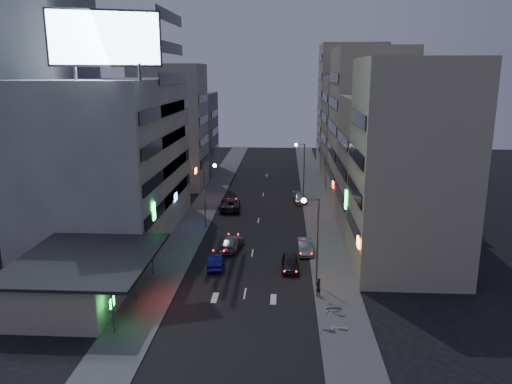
# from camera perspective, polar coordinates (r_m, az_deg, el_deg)

# --- Properties ---
(ground) EXTENTS (180.00, 180.00, 0.00)m
(ground) POSITION_cam_1_polar(r_m,az_deg,el_deg) (40.66, -1.74, -13.90)
(ground) COLOR black
(ground) RESTS_ON ground
(sidewalk_left) EXTENTS (4.00, 120.00, 0.12)m
(sidewalk_left) POSITION_cam_1_polar(r_m,az_deg,el_deg) (69.45, -6.15, -2.12)
(sidewalk_left) COLOR #4C4C4F
(sidewalk_left) RESTS_ON ground
(sidewalk_right) EXTENTS (4.00, 120.00, 0.12)m
(sidewalk_right) POSITION_cam_1_polar(r_m,az_deg,el_deg) (68.69, 7.14, -2.33)
(sidewalk_right) COLOR #4C4C4F
(sidewalk_right) RESTS_ON ground
(food_court) EXTENTS (11.00, 13.00, 3.88)m
(food_court) POSITION_cam_1_polar(r_m,az_deg,el_deg) (44.89, -19.73, -9.21)
(food_court) COLOR tan
(food_court) RESTS_ON ground
(white_building) EXTENTS (14.00, 24.00, 18.00)m
(white_building) POSITION_cam_1_polar(r_m,az_deg,el_deg) (60.29, -16.42, 3.71)
(white_building) COLOR #AFAFAA
(white_building) RESTS_ON ground
(grey_tower) EXTENTS (10.00, 14.00, 34.00)m
(grey_tower) POSITION_cam_1_polar(r_m,az_deg,el_deg) (65.83, -23.54, 10.95)
(grey_tower) COLOR gray
(grey_tower) RESTS_ON ground
(shophouse_near) EXTENTS (10.00, 11.00, 20.00)m
(shophouse_near) POSITION_cam_1_polar(r_m,az_deg,el_deg) (48.67, 17.21, 2.60)
(shophouse_near) COLOR tan
(shophouse_near) RESTS_ON ground
(shophouse_mid) EXTENTS (11.00, 12.00, 16.00)m
(shophouse_mid) POSITION_cam_1_polar(r_m,az_deg,el_deg) (60.17, 15.00, 2.81)
(shophouse_mid) COLOR tan
(shophouse_mid) RESTS_ON ground
(shophouse_far) EXTENTS (10.00, 14.00, 22.00)m
(shophouse_far) POSITION_cam_1_polar(r_m,az_deg,el_deg) (72.30, 12.73, 7.09)
(shophouse_far) COLOR tan
(shophouse_far) RESTS_ON ground
(far_left_a) EXTENTS (11.00, 10.00, 20.00)m
(far_left_a) POSITION_cam_1_polar(r_m,az_deg,el_deg) (83.54, -9.77, 7.36)
(far_left_a) COLOR #AFAFAA
(far_left_a) RESTS_ON ground
(far_left_b) EXTENTS (12.00, 10.00, 15.00)m
(far_left_b) POSITION_cam_1_polar(r_m,az_deg,el_deg) (96.55, -8.27, 6.74)
(far_left_b) COLOR gray
(far_left_b) RESTS_ON ground
(far_right_a) EXTENTS (11.00, 12.00, 18.00)m
(far_right_a) POSITION_cam_1_polar(r_m,az_deg,el_deg) (87.33, 11.43, 6.89)
(far_right_a) COLOR tan
(far_right_a) RESTS_ON ground
(far_right_b) EXTENTS (12.00, 12.00, 24.00)m
(far_right_b) POSITION_cam_1_polar(r_m,az_deg,el_deg) (100.96, 10.71, 9.50)
(far_right_b) COLOR tan
(far_right_b) RESTS_ON ground
(billboard) EXTENTS (9.52, 3.75, 6.20)m
(billboard) POSITION_cam_1_polar(r_m,az_deg,el_deg) (48.79, -16.88, 16.43)
(billboard) COLOR #595B60
(billboard) RESTS_ON white_building
(street_lamp_right_near) EXTENTS (1.60, 0.44, 8.02)m
(street_lamp_right_near) POSITION_cam_1_polar(r_m,az_deg,el_deg) (44.09, 6.59, -4.20)
(street_lamp_right_near) COLOR #595B60
(street_lamp_right_near) RESTS_ON sidewalk_right
(street_lamp_left) EXTENTS (1.60, 0.44, 8.02)m
(street_lamp_left) POSITION_cam_1_polar(r_m,az_deg,el_deg) (60.16, -5.54, 0.65)
(street_lamp_left) COLOR #595B60
(street_lamp_left) RESTS_ON sidewalk_left
(street_lamp_right_far) EXTENTS (1.60, 0.44, 8.02)m
(street_lamp_right_far) POSITION_cam_1_polar(r_m,az_deg,el_deg) (77.14, 5.23, 3.52)
(street_lamp_right_far) COLOR #595B60
(street_lamp_right_far) RESTS_ON sidewalk_right
(parked_car_right_near) EXTENTS (1.76, 4.14, 1.40)m
(parked_car_right_near) POSITION_cam_1_polar(r_m,az_deg,el_deg) (48.96, 3.92, -8.10)
(parked_car_right_near) COLOR black
(parked_car_right_near) RESTS_ON ground
(parked_car_right_mid) EXTENTS (1.60, 4.37, 1.43)m
(parked_car_right_mid) POSITION_cam_1_polar(r_m,az_deg,el_deg) (53.51, 5.64, -6.20)
(parked_car_right_mid) COLOR #94959C
(parked_car_right_mid) RESTS_ON ground
(parked_car_left) EXTENTS (3.10, 5.99, 1.61)m
(parked_car_left) POSITION_cam_1_polar(r_m,az_deg,el_deg) (69.56, -2.98, -1.40)
(parked_car_left) COLOR #26262B
(parked_car_left) RESTS_ON ground
(parked_car_right_far) EXTENTS (2.24, 4.60, 1.29)m
(parked_car_right_far) POSITION_cam_1_polar(r_m,az_deg,el_deg) (73.63, 5.03, -0.72)
(parked_car_right_far) COLOR #9FA3A7
(parked_car_right_far) RESTS_ON ground
(road_car_blue) EXTENTS (1.88, 4.34, 1.39)m
(road_car_blue) POSITION_cam_1_polar(r_m,az_deg,el_deg) (49.61, -4.67, -7.83)
(road_car_blue) COLOR navy
(road_car_blue) RESTS_ON ground
(road_car_silver) EXTENTS (2.80, 5.35, 1.48)m
(road_car_silver) POSITION_cam_1_polar(r_m,az_deg,el_deg) (54.36, -2.88, -5.80)
(road_car_silver) COLOR gray
(road_car_silver) RESTS_ON ground
(person) EXTENTS (0.68, 0.68, 1.59)m
(person) POSITION_cam_1_polar(r_m,az_deg,el_deg) (43.57, 7.12, -10.71)
(person) COLOR black
(person) RESTS_ON sidewalk_right
(scooter_black_a) EXTENTS (0.77, 1.69, 1.00)m
(scooter_black_a) POSITION_cam_1_polar(r_m,az_deg,el_deg) (38.49, 9.16, -14.73)
(scooter_black_a) COLOR black
(scooter_black_a) RESTS_ON sidewalk_right
(scooter_silver_a) EXTENTS (0.92, 1.92, 1.13)m
(scooter_silver_a) POSITION_cam_1_polar(r_m,az_deg,el_deg) (38.97, 10.51, -14.30)
(scooter_silver_a) COLOR #B1B5B9
(scooter_silver_a) RESTS_ON sidewalk_right
(scooter_blue) EXTENTS (0.77, 1.69, 1.00)m
(scooter_blue) POSITION_cam_1_polar(r_m,az_deg,el_deg) (40.83, 10.24, -13.03)
(scooter_blue) COLOR navy
(scooter_blue) RESTS_ON sidewalk_right
(scooter_black_b) EXTENTS (0.91, 1.86, 1.09)m
(scooter_black_b) POSITION_cam_1_polar(r_m,az_deg,el_deg) (41.95, 9.65, -12.18)
(scooter_black_b) COLOR black
(scooter_black_b) RESTS_ON sidewalk_right
(scooter_silver_b) EXTENTS (0.94, 1.74, 1.01)m
(scooter_silver_b) POSITION_cam_1_polar(r_m,az_deg,el_deg) (41.56, 9.34, -12.49)
(scooter_silver_b) COLOR #929499
(scooter_silver_b) RESTS_ON sidewalk_right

